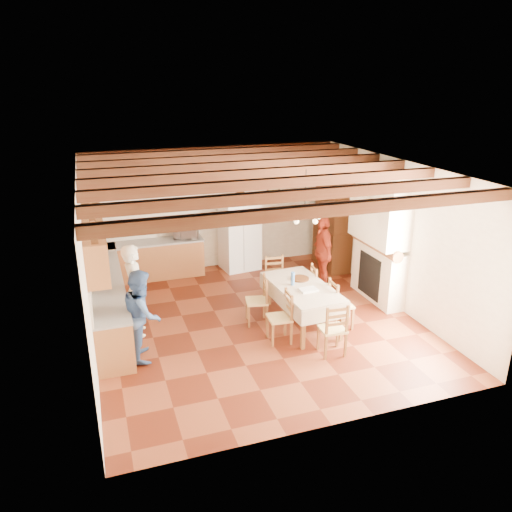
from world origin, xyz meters
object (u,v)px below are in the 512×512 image
Objects in this scene: chair_left_far at (257,300)px; chair_left_near at (279,317)px; chair_end_far at (276,279)px; person_man at (135,290)px; hutch at (333,222)px; refrigerator at (239,234)px; dining_table at (302,290)px; person_woman_red at (322,252)px; microwave at (186,231)px; person_woman_blue at (142,314)px; chair_end_near at (332,328)px; chair_right_far at (321,288)px; chair_right_near at (341,304)px.

chair_left_near is at bearing 22.28° from chair_left_far.
chair_end_far is 0.55× the size of person_man.
chair_left_near is 0.55× the size of person_man.
hutch reaches higher than chair_left_near.
refrigerator is at bearing 100.46° from chair_end_far.
dining_table is 1.09× the size of person_man.
person_woman_red is at bearing 23.51° from chair_end_far.
chair_end_far is at bearing -93.03° from refrigerator.
hutch is at bearing 53.40° from dining_table.
dining_table is at bearing -51.15° from microwave.
microwave is at bearing -162.03° from chair_left_near.
person_woman_blue reaches higher than chair_left_near.
chair_left_far is 1.71m from chair_end_near.
person_woman_red reaches higher than person_woman_blue.
dining_table is 1.21× the size of person_woman_blue.
person_woman_blue is at bearing -98.12° from microwave.
hutch is at bearing -112.34° from chair_end_near.
person_woman_red reaches higher than chair_end_far.
person_man is 0.86m from person_woman_blue.
chair_right_far is at bearing -90.21° from person_man.
chair_left_far is at bearing -108.29° from refrigerator.
person_man is at bearing 6.84° from person_woman_blue.
refrigerator is 3.29m from dining_table.
chair_right_far and chair_end_far have the same top height.
dining_table is at bearing 66.61° from chair_right_near.
person_woman_red reaches higher than chair_left_near.
chair_right_near is (0.90, -3.60, -0.39)m from refrigerator.
chair_right_near is at bearing -110.96° from hutch.
chair_right_far is 1.00× the size of chair_end_far.
chair_left_far is (-0.79, 0.35, -0.25)m from dining_table.
chair_end_far reaches higher than dining_table.
refrigerator is 3.74m from chair_right_near.
person_woman_blue reaches higher than chair_right_near.
hutch is at bearing 41.45° from chair_end_far.
chair_right_far is at bearing -80.03° from refrigerator.
chair_end_far is (0.56, 1.65, 0.00)m from chair_left_near.
chair_right_near is 2.01m from person_woman_red.
refrigerator reaches higher than person_woman_blue.
hutch is 1.47× the size of person_woman_blue.
microwave is (-2.20, 3.66, 0.58)m from chair_right_near.
chair_left_far is 1.00× the size of chair_end_near.
chair_end_near is at bearing -86.10° from dining_table.
chair_end_far is 1.36m from person_woman_red.
chair_left_near is 2.39m from person_woman_blue.
chair_right_near is 3.66m from person_woman_blue.
chair_right_near is at bearing -86.40° from person_woman_blue.
chair_left_near is (-0.63, -0.45, -0.25)m from dining_table.
dining_table is 1.98× the size of chair_right_far.
chair_end_near is (0.08, -1.13, -0.25)m from dining_table.
chair_end_far is (-0.14, 2.33, 0.00)m from chair_end_near.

